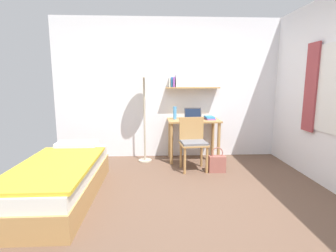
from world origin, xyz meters
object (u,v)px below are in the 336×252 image
(standing_lamp, at_px, (144,76))
(water_bottle, at_px, (175,113))
(book_stack, at_px, (210,118))
(desk_chair, at_px, (193,141))
(desk, at_px, (193,128))
(laptop, at_px, (193,117))
(handbag, at_px, (217,163))
(bed, at_px, (60,180))

(standing_lamp, distance_m, water_bottle, 0.86)
(book_stack, bearing_deg, standing_lamp, -178.13)
(desk_chair, relative_size, water_bottle, 3.68)
(standing_lamp, height_order, book_stack, standing_lamp)
(desk, distance_m, standing_lamp, 1.28)
(laptop, xyz_separation_m, book_stack, (0.30, 0.01, -0.03))
(desk, distance_m, desk_chair, 0.53)
(standing_lamp, bearing_deg, handbag, -28.17)
(desk, xyz_separation_m, desk_chair, (-0.08, -0.51, -0.12))
(bed, relative_size, laptop, 6.26)
(desk_chair, distance_m, handbag, 0.53)
(handbag, bearing_deg, desk, 113.76)
(desk, height_order, book_stack, book_stack)
(desk, distance_m, handbag, 0.86)
(laptop, xyz_separation_m, handbag, (0.30, -0.66, -0.67))
(desk_chair, height_order, laptop, laptop)
(water_bottle, xyz_separation_m, handbag, (0.63, -0.70, -0.74))
(desk, xyz_separation_m, handbag, (0.29, -0.66, -0.46))
(water_bottle, distance_m, book_stack, 0.64)
(bed, bearing_deg, desk_chair, 28.92)
(laptop, bearing_deg, bed, -141.35)
(desk_chair, xyz_separation_m, standing_lamp, (-0.81, 0.48, 1.05))
(desk_chair, height_order, standing_lamp, standing_lamp)
(desk, relative_size, handbag, 2.29)
(water_bottle, bearing_deg, bed, -135.03)
(standing_lamp, bearing_deg, water_bottle, 7.38)
(desk_chair, bearing_deg, water_bottle, 115.25)
(bed, xyz_separation_m, desk, (1.88, 1.50, 0.37))
(bed, height_order, laptop, laptop)
(bed, distance_m, desk_chair, 2.07)
(water_bottle, relative_size, handbag, 0.57)
(desk, bearing_deg, desk_chair, -98.94)
(standing_lamp, xyz_separation_m, handbag, (1.18, -0.63, -1.39))
(bed, distance_m, desk, 2.44)
(water_bottle, distance_m, handbag, 1.20)
(desk, height_order, standing_lamp, standing_lamp)
(bed, relative_size, standing_lamp, 1.13)
(standing_lamp, height_order, water_bottle, standing_lamp)
(bed, height_order, handbag, bed)
(water_bottle, bearing_deg, standing_lamp, -172.62)
(standing_lamp, distance_m, laptop, 1.14)
(water_bottle, relative_size, book_stack, 0.95)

